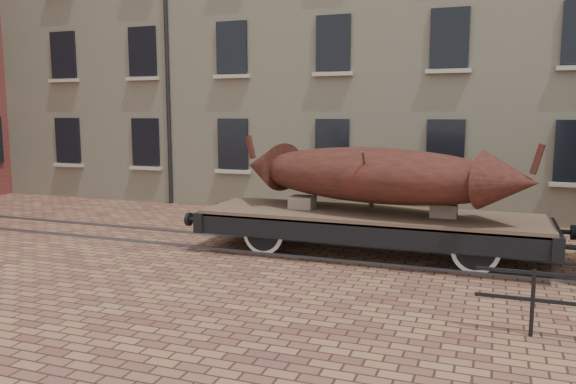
% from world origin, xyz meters
% --- Properties ---
extents(ground, '(90.00, 90.00, 0.00)m').
position_xyz_m(ground, '(0.00, 0.00, 0.00)').
color(ground, brown).
extents(warehouse_cream, '(40.00, 10.19, 14.00)m').
position_xyz_m(warehouse_cream, '(3.00, 9.99, 7.00)').
color(warehouse_cream, beige).
rests_on(warehouse_cream, ground).
extents(rail_track, '(30.00, 1.52, 0.06)m').
position_xyz_m(rail_track, '(0.00, 0.00, 0.03)').
color(rail_track, '#59595E').
rests_on(rail_track, ground).
extents(flatcar_wagon, '(8.56, 2.32, 1.29)m').
position_xyz_m(flatcar_wagon, '(-0.20, -0.00, 0.81)').
color(flatcar_wagon, brown).
rests_on(flatcar_wagon, ground).
extents(iron_boat, '(7.02, 3.32, 1.67)m').
position_xyz_m(iron_boat, '(-0.17, -0.00, 1.86)').
color(iron_boat, '#552119').
rests_on(iron_boat, flatcar_wagon).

